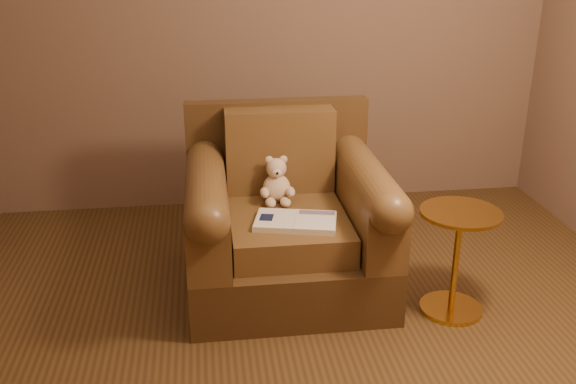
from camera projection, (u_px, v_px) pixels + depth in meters
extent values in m
plane|color=#523A1C|center=(318.00, 354.00, 3.10)|extent=(4.00, 4.00, 0.00)
cube|color=#795D4A|center=(270.00, 20.00, 4.45)|extent=(4.00, 0.02, 2.70)
cube|color=#493118|center=(287.00, 261.00, 3.67)|extent=(1.10, 1.04, 0.31)
cube|color=#493118|center=(277.00, 154.00, 3.92)|extent=(1.09, 0.11, 0.68)
cube|color=brown|center=(288.00, 228.00, 3.53)|extent=(0.64, 0.77, 0.16)
cube|color=brown|center=(280.00, 150.00, 3.76)|extent=(0.63, 0.18, 0.49)
cube|color=brown|center=(207.00, 217.00, 3.45)|extent=(0.22, 0.93, 0.35)
cube|color=brown|center=(366.00, 208.00, 3.55)|extent=(0.22, 0.93, 0.35)
cylinder|color=brown|center=(206.00, 186.00, 3.38)|extent=(0.22, 0.93, 0.22)
cylinder|color=brown|center=(367.00, 179.00, 3.49)|extent=(0.22, 0.93, 0.22)
ellipsoid|color=beige|center=(277.00, 188.00, 3.66)|extent=(0.16, 0.14, 0.17)
sphere|color=beige|center=(276.00, 168.00, 3.63)|extent=(0.12, 0.12, 0.12)
ellipsoid|color=beige|center=(269.00, 160.00, 3.61)|extent=(0.05, 0.03, 0.05)
ellipsoid|color=beige|center=(283.00, 160.00, 3.62)|extent=(0.05, 0.03, 0.05)
ellipsoid|color=beige|center=(277.00, 173.00, 3.58)|extent=(0.05, 0.04, 0.05)
sphere|color=black|center=(277.00, 173.00, 3.56)|extent=(0.02, 0.02, 0.02)
ellipsoid|color=beige|center=(265.00, 193.00, 3.60)|extent=(0.05, 0.10, 0.05)
ellipsoid|color=beige|center=(290.00, 192.00, 3.61)|extent=(0.05, 0.10, 0.05)
ellipsoid|color=beige|center=(270.00, 203.00, 3.59)|extent=(0.06, 0.10, 0.05)
ellipsoid|color=beige|center=(286.00, 202.00, 3.60)|extent=(0.06, 0.10, 0.05)
cube|color=beige|center=(296.00, 222.00, 3.38)|extent=(0.47, 0.35, 0.03)
cube|color=white|center=(276.00, 218.00, 3.38)|extent=(0.26, 0.30, 0.00)
cube|color=white|center=(316.00, 220.00, 3.36)|extent=(0.26, 0.30, 0.00)
cube|color=beige|center=(296.00, 219.00, 3.37)|extent=(0.07, 0.25, 0.00)
cube|color=#0F1638|center=(267.00, 217.00, 3.38)|extent=(0.09, 0.10, 0.00)
cube|color=slate|center=(317.00, 213.00, 3.44)|extent=(0.20, 0.10, 0.00)
cylinder|color=gold|center=(451.00, 308.00, 3.47)|extent=(0.33, 0.33, 0.03)
cylinder|color=gold|center=(456.00, 262.00, 3.36)|extent=(0.03, 0.03, 0.54)
cylinder|color=gold|center=(461.00, 213.00, 3.26)|extent=(0.42, 0.42, 0.02)
cylinder|color=gold|center=(461.00, 215.00, 3.26)|extent=(0.03, 0.03, 0.02)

